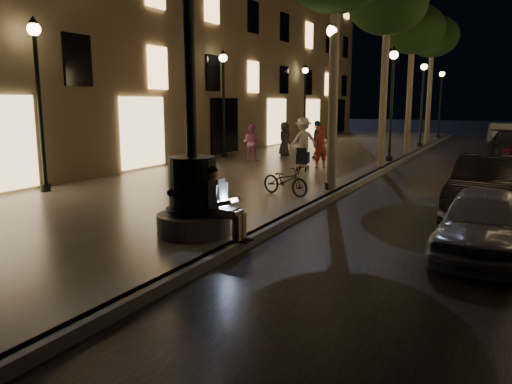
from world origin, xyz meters
The scene contains 27 objects.
ground centered at (0.00, 15.00, 0.00)m, with size 120.00×120.00×0.00m, color black.
cobble_lane centered at (3.00, 15.00, 0.01)m, with size 6.00×45.00×0.02m, color black.
promenade centered at (-4.00, 15.00, 0.10)m, with size 8.00×45.00×0.20m, color #68615B.
curb_strip centered at (0.00, 15.00, 0.10)m, with size 0.25×45.00×0.20m, color #59595B.
building_left centered at (-12.00, 18.00, 7.50)m, with size 8.00×36.00×15.00m, color #756649.
fountain_lamppost centered at (-1.00, 2.00, 1.21)m, with size 1.40×1.40×5.21m.
seated_man_laptop centered at (-0.39, 2.00, 0.91)m, with size 0.98×0.33×1.35m.
tree_second centered at (-0.20, 14.00, 6.33)m, with size 3.00×3.00×7.40m.
tree_third centered at (-0.30, 20.00, 6.14)m, with size 3.00×3.00×7.20m.
tree_far centered at (-0.22, 26.00, 6.43)m, with size 3.00×3.00×7.50m.
lamp_curb_a centered at (-0.30, 8.00, 3.24)m, with size 0.36×0.36×4.81m.
lamp_curb_b centered at (-0.30, 16.00, 3.24)m, with size 0.36×0.36×4.81m.
lamp_curb_c centered at (-0.30, 24.00, 3.24)m, with size 0.36×0.36×4.81m.
lamp_curb_d centered at (-0.30, 32.00, 3.24)m, with size 0.36×0.36×4.81m.
lamp_left_a centered at (-7.40, 4.00, 3.24)m, with size 0.36×0.36×4.81m.
lamp_left_b centered at (-7.40, 14.00, 3.24)m, with size 0.36×0.36×4.81m.
lamp_left_c centered at (-7.40, 24.00, 3.24)m, with size 0.36×0.36×4.81m.
stroller centered at (-2.44, 11.29, 0.69)m, with size 0.53×0.96×0.97m.
car_front centered at (4.00, 3.69, 0.61)m, with size 1.44×3.57×1.22m, color #B5B7BD.
car_second centered at (4.00, 7.05, 0.73)m, with size 1.54×4.42×1.46m, color black.
car_fifth centered at (4.00, 26.89, 0.74)m, with size 1.56×4.48×1.48m, color #A5A5A0.
pedestrian_red centered at (-2.14, 12.43, 1.02)m, with size 0.60×0.39×1.64m, color #AA3322.
pedestrian_pink centered at (-5.56, 13.19, 1.00)m, with size 0.78×0.61×1.61m, color pink.
pedestrian_white centered at (-3.14, 13.05, 1.16)m, with size 1.24×0.71×1.92m, color white.
pedestrian_blue centered at (-3.44, 15.53, 1.05)m, with size 0.99×0.41×1.69m, color navy.
pedestrian_dark centered at (-5.26, 16.01, 1.00)m, with size 0.78×0.51×1.59m, color #333438.
bicycle centered at (-1.07, 6.57, 0.60)m, with size 0.53×1.53×0.80m, color black.
Camera 1 is at (4.31, -5.77, 2.71)m, focal length 35.00 mm.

